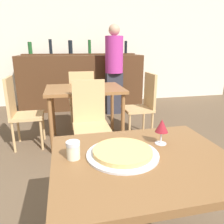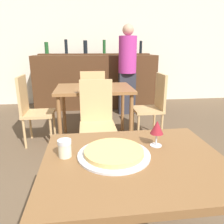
{
  "view_description": "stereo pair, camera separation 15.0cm",
  "coord_description": "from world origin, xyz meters",
  "px_view_note": "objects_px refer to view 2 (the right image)",
  "views": [
    {
      "loc": [
        -0.4,
        -1.0,
        1.3
      ],
      "look_at": [
        -0.05,
        0.55,
        0.83
      ],
      "focal_mm": 35.0,
      "sensor_mm": 36.0,
      "label": 1
    },
    {
      "loc": [
        -0.25,
        -1.02,
        1.3
      ],
      "look_at": [
        -0.05,
        0.55,
        0.83
      ],
      "focal_mm": 35.0,
      "sensor_mm": 36.0,
      "label": 2
    }
  ],
  "objects_px": {
    "chair_far_side_front": "(97,116)",
    "chair_far_side_right": "(154,103)",
    "person_standing": "(127,67)",
    "chair_far_side_left": "(31,107)",
    "pizza_tray": "(114,153)",
    "cheese_shaker": "(65,148)",
    "wine_glass": "(157,128)",
    "chair_far_side_back": "(93,96)"
  },
  "relations": [
    {
      "from": "cheese_shaker",
      "to": "wine_glass",
      "type": "bearing_deg",
      "value": 7.3
    },
    {
      "from": "chair_far_side_right",
      "to": "cheese_shaker",
      "type": "distance_m",
      "value": 2.17
    },
    {
      "from": "pizza_tray",
      "to": "wine_glass",
      "type": "bearing_deg",
      "value": 19.4
    },
    {
      "from": "chair_far_side_front",
      "to": "chair_far_side_right",
      "type": "relative_size",
      "value": 1.0
    },
    {
      "from": "chair_far_side_left",
      "to": "wine_glass",
      "type": "bearing_deg",
      "value": -147.49
    },
    {
      "from": "chair_far_side_right",
      "to": "person_standing",
      "type": "xyz_separation_m",
      "value": [
        -0.15,
        1.25,
        0.4
      ]
    },
    {
      "from": "chair_far_side_front",
      "to": "chair_far_side_right",
      "type": "bearing_deg",
      "value": 32.42
    },
    {
      "from": "cheese_shaker",
      "to": "pizza_tray",
      "type": "bearing_deg",
      "value": -5.68
    },
    {
      "from": "chair_far_side_left",
      "to": "chair_far_side_right",
      "type": "xyz_separation_m",
      "value": [
        1.7,
        0.0,
        0.0
      ]
    },
    {
      "from": "chair_far_side_back",
      "to": "chair_far_side_front",
      "type": "bearing_deg",
      "value": 90.0
    },
    {
      "from": "wine_glass",
      "to": "cheese_shaker",
      "type": "bearing_deg",
      "value": -172.7
    },
    {
      "from": "chair_far_side_front",
      "to": "wine_glass",
      "type": "height_order",
      "value": "chair_far_side_front"
    },
    {
      "from": "pizza_tray",
      "to": "person_standing",
      "type": "relative_size",
      "value": 0.23
    },
    {
      "from": "chair_far_side_back",
      "to": "chair_far_side_left",
      "type": "xyz_separation_m",
      "value": [
        -0.85,
        -0.54,
        0.0
      ]
    },
    {
      "from": "person_standing",
      "to": "chair_far_side_right",
      "type": "bearing_deg",
      "value": -83.25
    },
    {
      "from": "chair_far_side_back",
      "to": "pizza_tray",
      "type": "height_order",
      "value": "chair_far_side_back"
    },
    {
      "from": "chair_far_side_front",
      "to": "cheese_shaker",
      "type": "height_order",
      "value": "chair_far_side_front"
    },
    {
      "from": "chair_far_side_left",
      "to": "cheese_shaker",
      "type": "bearing_deg",
      "value": -161.98
    },
    {
      "from": "wine_glass",
      "to": "chair_far_side_front",
      "type": "bearing_deg",
      "value": 102.95
    },
    {
      "from": "cheese_shaker",
      "to": "chair_far_side_front",
      "type": "bearing_deg",
      "value": 79.28
    },
    {
      "from": "chair_far_side_right",
      "to": "cheese_shaker",
      "type": "xyz_separation_m",
      "value": [
        -1.1,
        -1.85,
        0.25
      ]
    },
    {
      "from": "chair_far_side_back",
      "to": "wine_glass",
      "type": "relative_size",
      "value": 5.92
    },
    {
      "from": "chair_far_side_left",
      "to": "pizza_tray",
      "type": "relative_size",
      "value": 2.36
    },
    {
      "from": "chair_far_side_right",
      "to": "person_standing",
      "type": "distance_m",
      "value": 1.32
    },
    {
      "from": "chair_far_side_front",
      "to": "chair_far_side_left",
      "type": "bearing_deg",
      "value": 147.58
    },
    {
      "from": "chair_far_side_left",
      "to": "cheese_shaker",
      "type": "xyz_separation_m",
      "value": [
        0.6,
        -1.85,
        0.25
      ]
    },
    {
      "from": "pizza_tray",
      "to": "cheese_shaker",
      "type": "relative_size",
      "value": 4.11
    },
    {
      "from": "chair_far_side_back",
      "to": "cheese_shaker",
      "type": "relative_size",
      "value": 9.68
    },
    {
      "from": "wine_glass",
      "to": "chair_far_side_left",
      "type": "bearing_deg",
      "value": 122.51
    },
    {
      "from": "chair_far_side_right",
      "to": "cheese_shaker",
      "type": "height_order",
      "value": "chair_far_side_right"
    },
    {
      "from": "chair_far_side_right",
      "to": "wine_glass",
      "type": "xyz_separation_m",
      "value": [
        -0.57,
        -1.79,
        0.31
      ]
    },
    {
      "from": "chair_far_side_right",
      "to": "person_standing",
      "type": "bearing_deg",
      "value": -173.25
    },
    {
      "from": "pizza_tray",
      "to": "chair_far_side_left",
      "type": "bearing_deg",
      "value": 114.79
    },
    {
      "from": "cheese_shaker",
      "to": "wine_glass",
      "type": "height_order",
      "value": "wine_glass"
    },
    {
      "from": "chair_far_side_front",
      "to": "cheese_shaker",
      "type": "bearing_deg",
      "value": -100.72
    },
    {
      "from": "chair_far_side_front",
      "to": "chair_far_side_right",
      "type": "xyz_separation_m",
      "value": [
        0.85,
        0.54,
        0.0
      ]
    },
    {
      "from": "chair_far_side_left",
      "to": "cheese_shaker",
      "type": "distance_m",
      "value": 1.97
    },
    {
      "from": "chair_far_side_left",
      "to": "chair_far_side_front",
      "type": "bearing_deg",
      "value": -122.42
    },
    {
      "from": "chair_far_side_left",
      "to": "pizza_tray",
      "type": "bearing_deg",
      "value": -155.21
    },
    {
      "from": "chair_far_side_right",
      "to": "wine_glass",
      "type": "relative_size",
      "value": 5.92
    },
    {
      "from": "chair_far_side_left",
      "to": "chair_far_side_right",
      "type": "height_order",
      "value": "same"
    },
    {
      "from": "chair_far_side_right",
      "to": "pizza_tray",
      "type": "xyz_separation_m",
      "value": [
        -0.84,
        -1.88,
        0.22
      ]
    }
  ]
}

